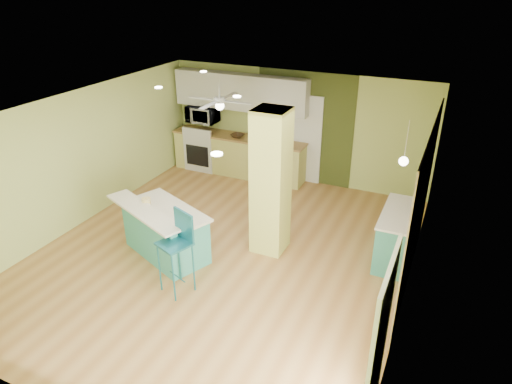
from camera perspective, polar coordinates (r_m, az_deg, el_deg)
floor at (r=7.97m, az=-4.04°, el=-7.64°), size 6.00×7.00×0.01m
ceiling at (r=6.91m, az=-4.69°, el=9.98°), size 6.00×7.00×0.01m
wall_back at (r=10.34m, az=5.07°, el=8.10°), size 6.00×0.01×2.50m
wall_front at (r=5.08m, az=-24.31°, el=-15.07°), size 6.00×0.01×2.50m
wall_left at (r=9.10m, az=-21.23°, el=3.88°), size 0.01×7.00×2.50m
wall_right at (r=6.59m, az=19.31°, el=-4.15°), size 0.01×7.00×2.50m
wood_panel at (r=7.13m, az=19.77°, el=-1.90°), size 0.02×3.40×2.50m
olive_accent at (r=10.27m, az=6.09°, el=7.92°), size 2.20×0.02×2.50m
interior_door at (r=10.32m, az=5.98°, el=6.56°), size 0.82×0.05×2.00m
french_door at (r=4.84m, az=14.98°, el=-18.83°), size 0.04×1.08×2.10m
column at (r=7.50m, az=1.85°, el=1.14°), size 0.55×0.55×2.50m
kitchen_run at (r=10.82m, az=-2.15°, el=4.62°), size 3.25×0.63×0.94m
stove at (r=11.25m, az=-6.52°, el=5.25°), size 0.76×0.66×1.08m
upper_cabinets at (r=10.48m, az=-1.98°, el=12.40°), size 3.20×0.34×0.80m
microwave at (r=10.98m, az=-6.72°, el=9.62°), size 0.70×0.48×0.39m
ceiling_fan at (r=9.23m, az=-4.58°, el=11.29°), size 1.41×1.41×0.61m
pendant_lamp at (r=7.03m, az=17.97°, el=3.71°), size 0.14×0.14×0.69m
wall_decor at (r=7.19m, az=20.13°, el=0.94°), size 0.03×0.90×0.70m
peninsula at (r=7.85m, az=-11.34°, el=-4.84°), size 1.94×1.54×0.97m
bar_stool at (r=6.77m, az=-9.62°, el=-5.88°), size 0.55×0.55×1.29m
side_counter at (r=7.95m, az=17.26°, el=-5.22°), size 0.58×1.36×0.87m
fruit_bowl at (r=10.59m, az=-2.33°, el=7.04°), size 0.35×0.35×0.07m
canister at (r=7.75m, az=-13.53°, el=-1.37°), size 0.15×0.15×0.18m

